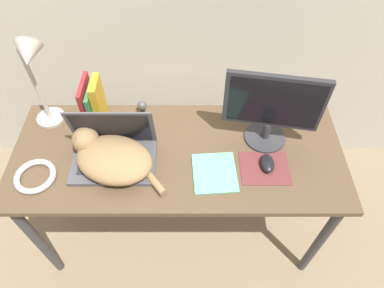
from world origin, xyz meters
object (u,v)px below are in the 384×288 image
Objects in this scene: cat at (111,157)px; computer_mouse at (268,163)px; external_monitor at (273,108)px; desk_lamp at (34,70)px; notepad at (215,173)px; cable_coil at (36,176)px; laptop at (114,152)px; webcam at (143,106)px; book_row at (94,104)px.

computer_mouse is at bearing -0.37° from cat.
desk_lamp is (-0.98, 0.09, 0.13)m from external_monitor.
notepad is (-0.24, -0.20, -0.19)m from external_monitor.
external_monitor is at bearing 12.42° from cable_coil.
desk_lamp is at bearing 145.83° from laptop.
webcam is at bearing 133.16° from notepad.
webcam is at bearing 150.24° from computer_mouse.
notepad is 3.07× the size of webcam.
external_monitor reaches higher than cat.
external_monitor is (0.67, 0.12, 0.15)m from laptop.
desk_lamp is at bearing 87.42° from cable_coil.
cat is 0.67m from computer_mouse.
desk_lamp is (-0.97, 0.25, 0.30)m from computer_mouse.
computer_mouse reaches higher than notepad.
cable_coil is 0.81× the size of notepad.
cat reaches higher than webcam.
external_monitor is 0.36m from notepad.
book_row is at bearing 172.48° from external_monitor.
cat is at bearing -68.23° from book_row.
cat reaches higher than cable_coil.
cable_coil is (-0.21, -0.32, -0.10)m from book_row.
cat is 0.44m from notepad.
cat is at bearing 11.52° from cable_coil.
desk_lamp is at bearing 140.80° from cat.
cable_coil is 0.57m from webcam.
book_row is 0.52× the size of desk_lamp.
book_row is (-0.10, 0.26, 0.05)m from cat.
external_monitor is at bearing 9.79° from laptop.
desk_lamp is at bearing -176.78° from book_row.
book_row is 0.40m from cable_coil.
book_row is 0.22m from webcam.
computer_mouse is (0.66, -0.00, -0.04)m from cat.
book_row is at bearing 151.13° from notepad.
desk_lamp is 2.22× the size of notepad.
cable_coil is 2.47× the size of webcam.
book_row is at bearing 161.19° from computer_mouse.
desk_lamp is 0.85m from notepad.
notepad is (0.44, -0.04, -0.06)m from cat.
laptop is at bearing -109.16° from webcam.
notepad is (0.43, -0.08, -0.04)m from laptop.
book_row is at bearing 3.22° from desk_lamp.
laptop is 3.67× the size of computer_mouse.
laptop is at bearing -63.91° from book_row.
cat reaches higher than notepad.
book_row is 0.29m from desk_lamp.
external_monitor reaches higher than computer_mouse.
cat is 0.71m from external_monitor.
external_monitor is at bearing 39.33° from notepad.
cat is 0.33m from cable_coil.
desk_lamp reaches higher than cat.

